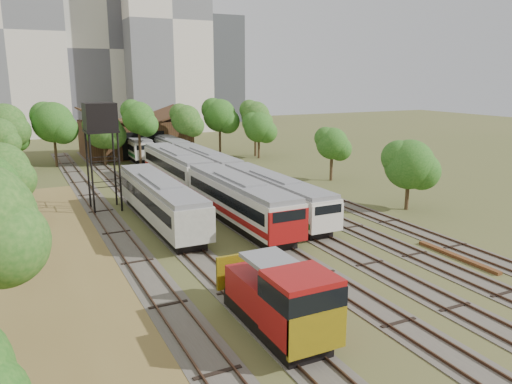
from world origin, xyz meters
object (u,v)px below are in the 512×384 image
railcar_green_set (206,165)px  water_tower (100,120)px  railcar_red_set (203,181)px  shunter_locomotive (283,301)px

railcar_green_set → water_tower: 17.16m
railcar_red_set → shunter_locomotive: bearing=-102.5°
railcar_green_set → shunter_locomotive: (-10.00, -36.85, -0.00)m
shunter_locomotive → railcar_green_set: bearing=74.8°
railcar_green_set → shunter_locomotive: 38.18m
railcar_green_set → water_tower: bearing=-147.5°
railcar_green_set → water_tower: water_tower is taller
shunter_locomotive → water_tower: bearing=96.8°
shunter_locomotive → water_tower: water_tower is taller
railcar_green_set → shunter_locomotive: shunter_locomotive is taller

